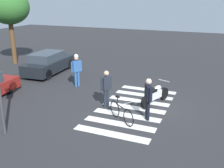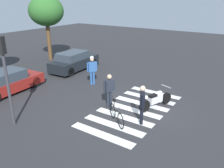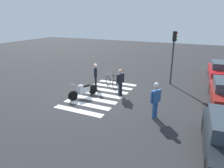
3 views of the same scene
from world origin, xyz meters
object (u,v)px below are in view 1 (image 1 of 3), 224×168
police_motorcycle (155,95)px  car_black_suv (49,63)px  leaning_bicycle (121,112)px  officer_on_foot (148,96)px  officer_by_motorcycle (106,86)px  pedestrian_bystander (77,68)px

police_motorcycle → car_black_suv: 8.37m
leaning_bicycle → car_black_suv: bearing=54.8°
car_black_suv → officer_on_foot: bearing=-118.8°
officer_on_foot → leaning_bicycle: bearing=121.0°
officer_by_motorcycle → pedestrian_bystander: 3.48m
officer_by_motorcycle → car_black_suv: size_ratio=0.41×
pedestrian_bystander → car_black_suv: size_ratio=0.44×
car_black_suv → police_motorcycle: bearing=-108.3°
officer_by_motorcycle → pedestrian_bystander: (2.11, 2.77, 0.10)m
officer_on_foot → pedestrian_bystander: size_ratio=0.95×
car_black_suv → pedestrian_bystander: bearing=-118.8°
police_motorcycle → leaning_bicycle: 2.54m
officer_by_motorcycle → car_black_suv: officer_by_motorcycle is taller
leaning_bicycle → car_black_suv: (5.01, 7.09, 0.30)m
officer_by_motorcycle → car_black_suv: 7.07m
police_motorcycle → pedestrian_bystander: pedestrian_bystander is taller
pedestrian_bystander → car_black_suv: (1.74, 3.15, -0.42)m
officer_by_motorcycle → police_motorcycle: bearing=-58.8°
police_motorcycle → officer_on_foot: officer_on_foot is taller
leaning_bicycle → officer_by_motorcycle: (1.16, 1.17, 0.62)m
leaning_bicycle → police_motorcycle: bearing=-19.6°
police_motorcycle → officer_by_motorcycle: size_ratio=1.20×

